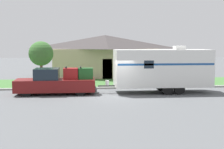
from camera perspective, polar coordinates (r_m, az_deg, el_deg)
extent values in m
plane|color=#515456|center=(21.87, 0.82, -4.02)|extent=(120.00, 120.00, 0.00)
cube|color=#999993|center=(25.55, -0.12, -2.44)|extent=(80.00, 0.30, 0.14)
cube|color=#3D6B33|center=(29.16, -0.81, -1.54)|extent=(80.00, 7.00, 0.03)
cube|color=tan|center=(35.30, -1.28, 2.24)|extent=(11.26, 6.32, 3.10)
pyramid|color=#3D3838|center=(35.24, -1.29, 5.99)|extent=(12.16, 6.83, 1.52)
cube|color=#4C3828|center=(32.22, -0.85, 1.01)|extent=(1.00, 0.06, 2.10)
cylinder|color=black|center=(22.57, -15.42, -2.86)|extent=(0.82, 0.28, 0.82)
cylinder|color=black|center=(24.21, -14.75, -2.28)|extent=(0.82, 0.28, 0.82)
cylinder|color=black|center=(22.24, -5.77, -2.81)|extent=(0.82, 0.28, 0.82)
cylinder|color=black|center=(23.90, -5.77, -2.22)|extent=(0.82, 0.28, 0.82)
cube|color=maroon|center=(23.24, -13.25, -1.94)|extent=(3.34, 2.03, 0.87)
cube|color=#19232D|center=(23.08, -11.82, 0.11)|extent=(1.74, 1.87, 0.79)
cube|color=maroon|center=(23.04, -6.18, -1.89)|extent=(2.38, 2.03, 0.87)
cube|color=#333333|center=(23.10, -3.06, -2.63)|extent=(0.12, 1.83, 0.20)
cube|color=maroon|center=(22.95, -7.51, 0.16)|extent=(1.10, 0.85, 0.80)
cube|color=black|center=(22.93, -8.40, 1.35)|extent=(0.10, 0.94, 0.08)
cube|color=#194C1E|center=(22.94, -4.89, 0.19)|extent=(1.10, 0.85, 0.80)
cube|color=black|center=(22.90, -5.78, 1.38)|extent=(0.10, 0.94, 0.08)
cylinder|color=black|center=(22.84, 10.15, -2.69)|extent=(0.78, 0.22, 0.78)
cylinder|color=black|center=(24.93, 8.79, -1.97)|extent=(0.78, 0.22, 0.78)
cylinder|color=black|center=(23.09, 12.22, -2.64)|extent=(0.78, 0.22, 0.78)
cylinder|color=black|center=(25.16, 10.69, -1.93)|extent=(0.78, 0.22, 0.78)
cube|color=silver|center=(23.69, 9.17, 1.22)|extent=(7.16, 2.47, 2.73)
cube|color=navy|center=(22.47, 9.99, 1.83)|extent=(7.02, 0.01, 0.14)
cube|color=#383838|center=(23.12, -1.03, -2.10)|extent=(1.26, 0.12, 0.10)
cylinder|color=silver|center=(23.10, -0.88, -1.53)|extent=(0.28, 0.28, 0.36)
cube|color=silver|center=(23.98, 12.22, 4.81)|extent=(0.80, 0.68, 0.28)
cube|color=#19232D|center=(22.16, 6.78, 1.83)|extent=(0.70, 0.01, 0.56)
cylinder|color=brown|center=(26.92, 6.97, -1.01)|extent=(0.09, 0.09, 1.12)
cube|color=#B2B2B2|center=(26.85, 6.99, 0.41)|extent=(0.48, 0.20, 0.22)
cylinder|color=brown|center=(27.74, -12.77, 0.03)|extent=(0.24, 0.24, 2.03)
sphere|color=#38662D|center=(27.62, -12.86, 3.76)|extent=(2.12, 2.12, 2.12)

